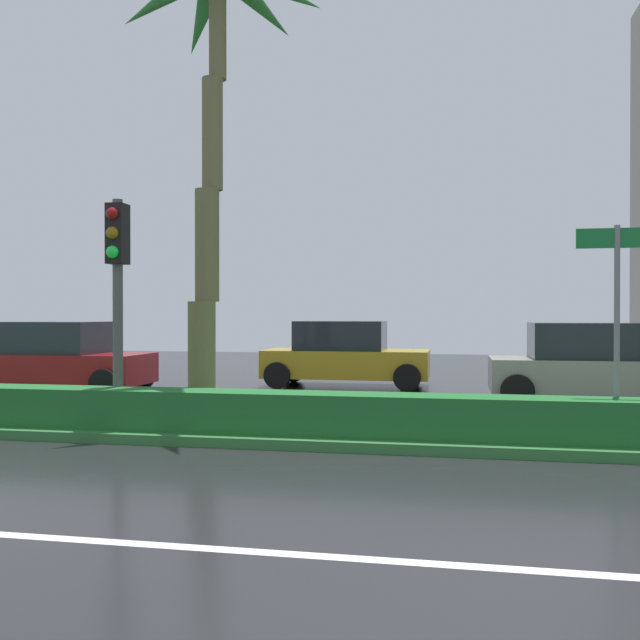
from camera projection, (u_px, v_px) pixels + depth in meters
name	position (u px, v px, depth m)	size (l,w,h in m)	color
ground_plane	(493.00, 427.00, 11.97)	(90.00, 42.00, 0.10)	black
near_lane_divider_stripe	(546.00, 571.00, 5.10)	(81.00, 0.14, 0.01)	white
median_strip	(497.00, 429.00, 10.99)	(85.50, 4.00, 0.15)	#2D6B33
median_hedge	(503.00, 419.00, 9.61)	(76.50, 0.70, 0.60)	#1E6028
palm_tree_mid_left	(215.00, 37.00, 12.27)	(3.90, 3.70, 8.44)	brown
traffic_signal_median_left	(117.00, 269.00, 10.99)	(0.28, 0.43, 3.58)	#4C4C47
street_name_sign	(617.00, 302.00, 9.69)	(1.10, 0.08, 3.00)	slate
car_in_traffic_leading	(58.00, 359.00, 16.67)	(4.30, 2.02, 1.72)	maroon
car_in_traffic_second	(345.00, 355.00, 18.24)	(4.30, 2.02, 1.72)	#B28C1E
car_in_traffic_third	(592.00, 365.00, 14.65)	(4.30, 2.02, 1.72)	gray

